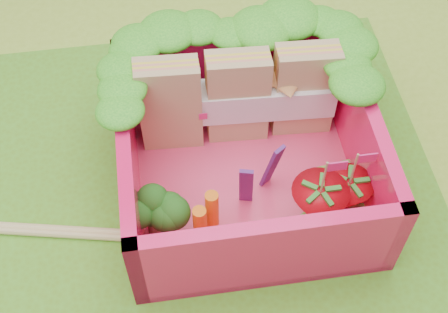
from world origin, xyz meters
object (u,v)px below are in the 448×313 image
sandwich_stack (238,97)px  strawberry_left (317,206)px  broccoli (157,211)px  strawberry_right (346,196)px  bento_box (247,151)px

sandwich_stack → strawberry_left: 0.74m
strawberry_left → broccoli: bearing=175.6°
sandwich_stack → broccoli: sandwich_stack is taller
sandwich_stack → strawberry_left: size_ratio=2.05×
strawberry_right → strawberry_left: bearing=-162.7°
broccoli → strawberry_left: bearing=-4.4°
sandwich_stack → strawberry_left: sandwich_stack is taller
bento_box → strawberry_right: bento_box is taller
bento_box → broccoli: bearing=-150.7°
strawberry_left → strawberry_right: strawberry_left is taller
strawberry_left → strawberry_right: bearing=17.3°
bento_box → strawberry_right: (0.47, -0.29, -0.09)m
sandwich_stack → strawberry_right: size_ratio=2.21×
strawberry_right → bento_box: bearing=148.6°
sandwich_stack → strawberry_right: 0.78m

